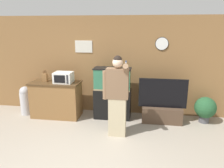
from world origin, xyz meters
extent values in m
cube|color=olive|center=(0.00, 2.67, 1.30)|extent=(10.00, 0.06, 2.60)
cube|color=beige|center=(-0.54, 2.63, 1.81)|extent=(0.47, 0.02, 0.32)
cylinder|color=white|center=(1.49, 2.62, 1.90)|extent=(0.31, 0.03, 0.31)
cylinder|color=black|center=(1.49, 2.63, 1.90)|extent=(0.33, 0.01, 0.33)
cube|color=brown|center=(-1.18, 2.11, 0.45)|extent=(1.24, 0.59, 0.90)
cube|color=#48321C|center=(-1.18, 2.11, 0.92)|extent=(1.28, 0.63, 0.03)
cube|color=white|center=(-0.94, 2.08, 1.07)|extent=(0.45, 0.36, 0.27)
cube|color=black|center=(-0.97, 1.90, 1.07)|extent=(0.28, 0.01, 0.19)
cube|color=#2D2D33|center=(-0.77, 1.90, 1.07)|extent=(0.05, 0.01, 0.22)
cube|color=brown|center=(-1.46, 2.13, 1.04)|extent=(0.12, 0.12, 0.21)
cylinder|color=brown|center=(-1.50, 2.13, 1.19)|extent=(0.02, 0.02, 0.08)
cylinder|color=brown|center=(-1.46, 2.13, 1.19)|extent=(0.02, 0.02, 0.08)
cylinder|color=brown|center=(-1.42, 2.13, 1.19)|extent=(0.02, 0.02, 0.08)
cylinder|color=brown|center=(-1.50, 2.18, 1.18)|extent=(0.02, 0.02, 0.07)
cylinder|color=brown|center=(-1.46, 2.18, 1.19)|extent=(0.02, 0.02, 0.09)
cube|color=black|center=(0.30, 2.22, 0.39)|extent=(0.93, 0.41, 0.77)
cube|color=#937F5B|center=(0.30, 2.22, 0.79)|extent=(0.91, 0.40, 0.04)
cube|color=#2D6B4C|center=(0.30, 2.22, 1.05)|extent=(0.90, 0.39, 0.53)
cube|color=black|center=(0.30, 2.22, 1.31)|extent=(0.93, 0.41, 0.03)
cube|color=#4C3828|center=(1.55, 2.14, 0.20)|extent=(0.97, 0.40, 0.39)
cube|color=black|center=(1.55, 2.14, 0.74)|extent=(1.14, 0.05, 0.70)
cube|color=black|center=(1.55, 2.17, 0.74)|extent=(1.17, 0.01, 0.73)
cube|color=#BCAD89|center=(0.54, 1.30, 0.43)|extent=(0.37, 0.21, 0.85)
cube|color=brown|center=(0.54, 1.30, 1.17)|extent=(0.46, 0.22, 0.64)
sphere|color=beige|center=(0.54, 1.30, 1.61)|extent=(0.21, 0.21, 0.21)
sphere|color=black|center=(0.54, 1.30, 1.67)|extent=(0.18, 0.18, 0.18)
cylinder|color=brown|center=(0.28, 1.30, 1.13)|extent=(0.12, 0.12, 0.61)
cylinder|color=brown|center=(0.72, 1.16, 1.50)|extent=(0.11, 0.34, 0.28)
cylinder|color=white|center=(0.72, 1.14, 1.60)|extent=(0.02, 0.06, 0.11)
cylinder|color=#2856B2|center=(0.72, 1.12, 1.66)|extent=(0.02, 0.03, 0.05)
cylinder|color=#4C4C51|center=(2.61, 2.27, 0.08)|extent=(0.25, 0.25, 0.16)
sphere|color=#23512D|center=(2.61, 2.27, 0.39)|extent=(0.53, 0.53, 0.53)
cylinder|color=#B7B7BC|center=(-2.07, 2.13, 0.30)|extent=(0.30, 0.30, 0.59)
sphere|color=#ADADB2|center=(-2.07, 2.13, 0.63)|extent=(0.28, 0.28, 0.28)
camera|label=1|loc=(1.07, -3.06, 2.32)|focal=35.00mm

